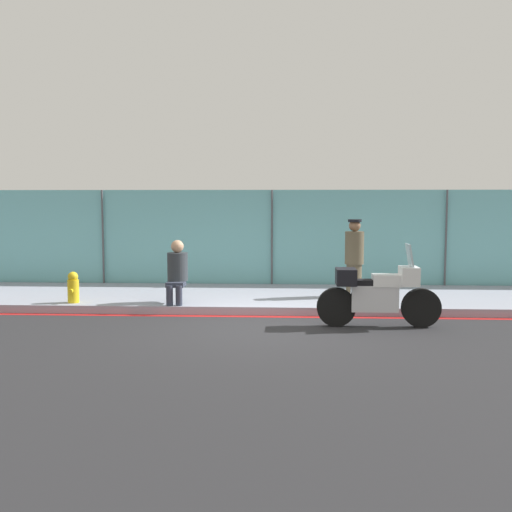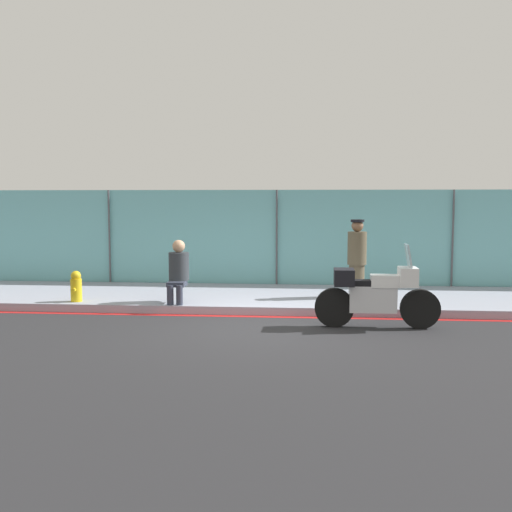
{
  "view_description": "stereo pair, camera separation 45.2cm",
  "coord_description": "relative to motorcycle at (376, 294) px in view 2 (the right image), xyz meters",
  "views": [
    {
      "loc": [
        0.36,
        -10.65,
        2.3
      ],
      "look_at": [
        -0.24,
        1.29,
        1.19
      ],
      "focal_mm": 42.0,
      "sensor_mm": 36.0,
      "label": 1
    },
    {
      "loc": [
        0.82,
        -10.62,
        2.3
      ],
      "look_at": [
        -0.24,
        1.29,
        1.19
      ],
      "focal_mm": 42.0,
      "sensor_mm": 36.0,
      "label": 2
    }
  ],
  "objects": [
    {
      "name": "sidewalk",
      "position": [
        -2.03,
        2.61,
        -0.53
      ],
      "size": [
        32.38,
        3.36,
        0.17
      ],
      "color": "#8E93A3",
      "rests_on": "ground_plane"
    },
    {
      "name": "curb_paint_stripe",
      "position": [
        -2.03,
        0.84,
        -0.62
      ],
      "size": [
        32.38,
        0.18,
        0.01
      ],
      "color": "red",
      "rests_on": "ground_plane"
    },
    {
      "name": "fire_hydrant",
      "position": [
        -6.11,
        1.28,
        -0.13
      ],
      "size": [
        0.23,
        0.29,
        0.65
      ],
      "color": "gold",
      "rests_on": "sidewalk"
    },
    {
      "name": "person_seated_on_curb",
      "position": [
        -3.94,
        1.39,
        0.27
      ],
      "size": [
        0.43,
        0.69,
        1.31
      ],
      "color": "#2D3342",
      "rests_on": "sidewalk"
    },
    {
      "name": "ground_plane",
      "position": [
        -2.03,
        -0.23,
        -0.62
      ],
      "size": [
        120.0,
        120.0,
        0.0
      ],
      "primitive_type": "plane",
      "color": "#262628"
    },
    {
      "name": "storefront_fence",
      "position": [
        -2.03,
        4.38,
        0.67
      ],
      "size": [
        30.76,
        0.17,
        2.57
      ],
      "color": "#6BB2B7",
      "rests_on": "ground_plane"
    },
    {
      "name": "officer_standing",
      "position": [
        -0.16,
        2.42,
        0.42
      ],
      "size": [
        0.42,
        0.42,
        1.72
      ],
      "color": "brown",
      "rests_on": "sidewalk"
    },
    {
      "name": "motorcycle",
      "position": [
        0.0,
        0.0,
        0.0
      ],
      "size": [
        2.25,
        0.51,
        1.53
      ],
      "rotation": [
        0.0,
        0.0,
        -0.01
      ],
      "color": "black",
      "rests_on": "ground_plane"
    }
  ]
}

